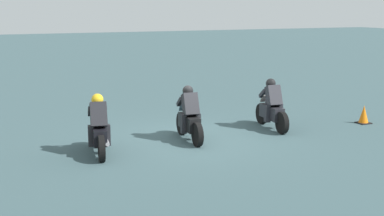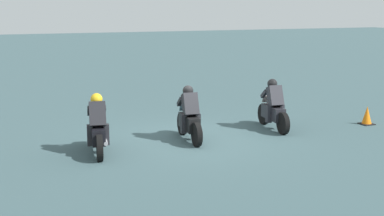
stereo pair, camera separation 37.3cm
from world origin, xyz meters
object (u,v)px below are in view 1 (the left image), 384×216
rider_lane_a (272,108)px  traffic_cone (364,115)px  rider_lane_b (189,118)px  rider_lane_c (99,130)px

rider_lane_a → traffic_cone: size_ratio=3.56×
rider_lane_b → traffic_cone: size_ratio=3.56×
rider_lane_a → rider_lane_b: (-0.25, 2.84, 0.00)m
rider_lane_b → rider_lane_c: (-0.32, 2.62, 0.00)m
rider_lane_b → rider_lane_c: same height
traffic_cone → rider_lane_c: bearing=89.8°
rider_lane_a → rider_lane_b: bearing=102.4°
rider_lane_a → rider_lane_c: size_ratio=1.00×
rider_lane_c → traffic_cone: rider_lane_c is taller
rider_lane_a → rider_lane_b: 2.85m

